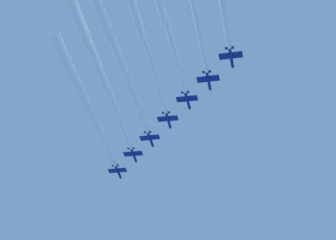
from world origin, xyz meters
The scene contains 4 objects.
jet_lead centered at (35.57, -7.01, 185.47)m, with size 59.82×53.76×3.84m.
jet_port_inner centered at (36.76, 7.52, 185.64)m, with size 61.92×56.45×3.88m.
jet_starboard_inner centered at (33.65, 16.52, 184.72)m, with size 57.47×50.56×3.88m.
jet_port_mid centered at (36.23, 32.94, 184.82)m, with size 61.70×56.18×3.92m.
Camera 1 is at (72.88, 105.19, 40.60)m, focal length 51.61 mm.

